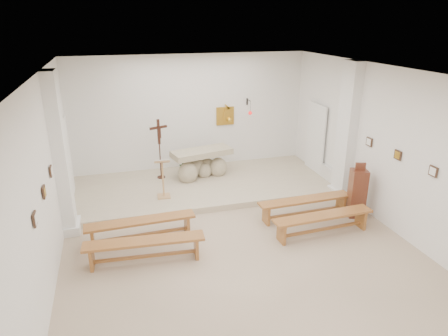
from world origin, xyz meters
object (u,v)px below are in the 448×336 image
object	(u,v)px
bench_left_second	(145,246)
bench_right_second	(323,220)
bench_left_front	(141,225)
lectern	(163,178)
crucifix_stand	(159,145)
bench_right_front	(305,203)
altar	(201,165)
donation_pedestal	(357,193)

from	to	relation	value
bench_left_second	bench_right_second	distance (m)	3.80
bench_left_front	bench_right_second	xyz separation A→B (m)	(3.80, -0.85, 0.00)
bench_left_front	bench_left_second	bearing A→B (deg)	-92.03
bench_left_second	bench_right_second	size ratio (longest dim) A/B	1.00
lectern	crucifix_stand	xyz separation A→B (m)	(0.11, 1.35, 0.47)
bench_right_front	bench_left_front	bearing A→B (deg)	178.05
bench_left_second	bench_right_second	bearing A→B (deg)	4.45
altar	bench_right_front	size ratio (longest dim) A/B	0.79
lectern	bench_right_front	xyz separation A→B (m)	(3.08, -1.73, -0.31)
altar	bench_right_second	distance (m)	4.13
crucifix_stand	bench_left_second	world-z (taller)	crucifix_stand
bench_right_front	bench_right_second	size ratio (longest dim) A/B	1.00
lectern	crucifix_stand	distance (m)	1.43
donation_pedestal	bench_right_front	world-z (taller)	donation_pedestal
altar	donation_pedestal	size ratio (longest dim) A/B	1.35
crucifix_stand	donation_pedestal	xyz separation A→B (m)	(4.17, -3.33, -0.55)
lectern	bench_right_second	bearing A→B (deg)	-35.42
bench_left_front	bench_right_second	size ratio (longest dim) A/B	1.00
bench_left_front	bench_right_front	bearing A→B (deg)	-2.03
bench_right_front	crucifix_stand	bearing A→B (deg)	131.98
crucifix_stand	bench_left_front	world-z (taller)	crucifix_stand
altar	bench_left_front	distance (m)	3.47
donation_pedestal	bench_left_second	bearing A→B (deg)	-157.58
altar	bench_right_front	distance (m)	3.40
bench_left_front	bench_left_second	distance (m)	0.85
bench_left_front	bench_left_second	xyz separation A→B (m)	(0.00, -0.85, 0.00)
lectern	bench_left_front	distance (m)	1.90
altar	bench_left_second	distance (m)	4.19
bench_right_front	bench_left_second	bearing A→B (deg)	-169.40
donation_pedestal	bench_right_front	bearing A→B (deg)	-176.13
altar	lectern	distance (m)	1.69
donation_pedestal	bench_left_front	distance (m)	5.01
bench_right_front	lectern	bearing A→B (deg)	148.69
bench_left_front	bench_right_front	world-z (taller)	same
bench_left_front	bench_left_second	world-z (taller)	same
bench_right_second	bench_left_front	bearing A→B (deg)	164.73
bench_left_front	lectern	bearing A→B (deg)	65.39
bench_right_second	bench_left_second	bearing A→B (deg)	177.29
bench_left_front	bench_right_second	distance (m)	3.89
bench_left_front	bench_right_front	distance (m)	3.80
lectern	bench_right_second	world-z (taller)	lectern
crucifix_stand	donation_pedestal	size ratio (longest dim) A/B	1.28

